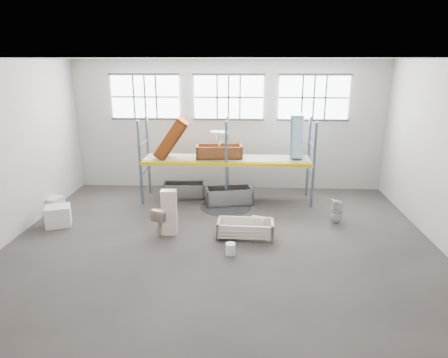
# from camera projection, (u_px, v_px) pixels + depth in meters

# --- Properties ---
(floor) EXTENTS (12.00, 10.00, 0.10)m
(floor) POSITION_uv_depth(u_px,v_px,m) (221.00, 243.00, 11.32)
(floor) COLOR #4E4642
(floor) RESTS_ON ground
(ceiling) EXTENTS (12.00, 10.00, 0.10)m
(ceiling) POSITION_uv_depth(u_px,v_px,m) (221.00, 56.00, 9.84)
(ceiling) COLOR silver
(ceiling) RESTS_ON ground
(wall_back) EXTENTS (12.00, 0.10, 5.00)m
(wall_back) POSITION_uv_depth(u_px,v_px,m) (229.00, 126.00, 15.41)
(wall_back) COLOR #ACA89F
(wall_back) RESTS_ON ground
(wall_front) EXTENTS (12.00, 0.10, 5.00)m
(wall_front) POSITION_uv_depth(u_px,v_px,m) (201.00, 237.00, 5.76)
(wall_front) COLOR #B6B1A8
(wall_front) RESTS_ON ground
(wall_left) EXTENTS (0.10, 10.00, 5.00)m
(wall_left) POSITION_uv_depth(u_px,v_px,m) (2.00, 153.00, 10.88)
(wall_left) COLOR #9E9A92
(wall_left) RESTS_ON ground
(window_left) EXTENTS (2.60, 0.04, 1.60)m
(window_left) POSITION_uv_depth(u_px,v_px,m) (145.00, 97.00, 15.14)
(window_left) COLOR white
(window_left) RESTS_ON wall_back
(window_mid) EXTENTS (2.60, 0.04, 1.60)m
(window_mid) POSITION_uv_depth(u_px,v_px,m) (229.00, 97.00, 14.98)
(window_mid) COLOR white
(window_mid) RESTS_ON wall_back
(window_right) EXTENTS (2.60, 0.04, 1.60)m
(window_right) POSITION_uv_depth(u_px,v_px,m) (314.00, 98.00, 14.83)
(window_right) COLOR white
(window_right) RESTS_ON wall_back
(rack_upright_la) EXTENTS (0.08, 0.08, 3.00)m
(rack_upright_la) POSITION_uv_depth(u_px,v_px,m) (140.00, 163.00, 13.79)
(rack_upright_la) COLOR slate
(rack_upright_la) RESTS_ON floor
(rack_upright_lb) EXTENTS (0.08, 0.08, 3.00)m
(rack_upright_lb) POSITION_uv_depth(u_px,v_px,m) (148.00, 155.00, 14.94)
(rack_upright_lb) COLOR slate
(rack_upright_lb) RESTS_ON floor
(rack_upright_ma) EXTENTS (0.08, 0.08, 3.00)m
(rack_upright_ma) POSITION_uv_depth(u_px,v_px,m) (226.00, 164.00, 13.64)
(rack_upright_ma) COLOR slate
(rack_upright_ma) RESTS_ON floor
(rack_upright_mb) EXTENTS (0.08, 0.08, 3.00)m
(rack_upright_mb) POSITION_uv_depth(u_px,v_px,m) (228.00, 156.00, 14.79)
(rack_upright_mb) COLOR slate
(rack_upright_mb) RESTS_ON floor
(rack_upright_ra) EXTENTS (0.08, 0.08, 3.00)m
(rack_upright_ra) POSITION_uv_depth(u_px,v_px,m) (314.00, 166.00, 13.50)
(rack_upright_ra) COLOR slate
(rack_upright_ra) RESTS_ON floor
(rack_upright_rb) EXTENTS (0.08, 0.08, 3.00)m
(rack_upright_rb) POSITION_uv_depth(u_px,v_px,m) (308.00, 157.00, 14.64)
(rack_upright_rb) COLOR slate
(rack_upright_rb) RESTS_ON floor
(rack_beam_front) EXTENTS (6.00, 0.10, 0.14)m
(rack_beam_front) POSITION_uv_depth(u_px,v_px,m) (226.00, 164.00, 13.64)
(rack_beam_front) COLOR yellow
(rack_beam_front) RESTS_ON floor
(rack_beam_back) EXTENTS (6.00, 0.10, 0.14)m
(rack_beam_back) POSITION_uv_depth(u_px,v_px,m) (228.00, 156.00, 14.79)
(rack_beam_back) COLOR yellow
(rack_beam_back) RESTS_ON floor
(shelf_deck) EXTENTS (5.90, 1.10, 0.03)m
(shelf_deck) POSITION_uv_depth(u_px,v_px,m) (227.00, 158.00, 14.19)
(shelf_deck) COLOR gray
(shelf_deck) RESTS_ON floor
(wet_patch) EXTENTS (1.80, 1.80, 0.00)m
(wet_patch) POSITION_uv_depth(u_px,v_px,m) (226.00, 207.00, 13.89)
(wet_patch) COLOR black
(wet_patch) RESTS_ON floor
(bathtub_beige) EXTENTS (1.65, 0.83, 0.48)m
(bathtub_beige) POSITION_uv_depth(u_px,v_px,m) (245.00, 229.00, 11.54)
(bathtub_beige) COLOR beige
(bathtub_beige) RESTS_ON floor
(cistern_spare) EXTENTS (0.45, 0.32, 0.38)m
(cistern_spare) POSITION_uv_depth(u_px,v_px,m) (258.00, 223.00, 11.84)
(cistern_spare) COLOR beige
(cistern_spare) RESTS_ON bathtub_beige
(sink_in_tub) EXTENTS (0.42, 0.42, 0.13)m
(sink_in_tub) POSITION_uv_depth(u_px,v_px,m) (244.00, 226.00, 11.91)
(sink_in_tub) COLOR #C1ACA2
(sink_in_tub) RESTS_ON bathtub_beige
(toilet_beige) EXTENTS (0.70, 0.90, 0.80)m
(toilet_beige) POSITION_uv_depth(u_px,v_px,m) (164.00, 219.00, 11.82)
(toilet_beige) COLOR beige
(toilet_beige) RESTS_ON floor
(cistern_tall) EXTENTS (0.45, 0.30, 1.36)m
(cistern_tall) POSITION_uv_depth(u_px,v_px,m) (169.00, 212.00, 11.58)
(cistern_tall) COLOR beige
(cistern_tall) RESTS_ON floor
(toilet_white) EXTENTS (0.41, 0.40, 0.77)m
(toilet_white) POSITION_uv_depth(u_px,v_px,m) (337.00, 211.00, 12.47)
(toilet_white) COLOR silver
(toilet_white) RESTS_ON floor
(steel_tub_left) EXTENTS (1.57, 0.79, 0.56)m
(steel_tub_left) POSITION_uv_depth(u_px,v_px,m) (184.00, 190.00, 14.81)
(steel_tub_left) COLOR #94969B
(steel_tub_left) RESTS_ON floor
(steel_tub_right) EXTENTS (1.76, 1.07, 0.60)m
(steel_tub_right) POSITION_uv_depth(u_px,v_px,m) (229.00, 196.00, 14.15)
(steel_tub_right) COLOR #9B9EA2
(steel_tub_right) RESTS_ON floor
(rust_tub_flat) EXTENTS (1.69, 0.91, 0.46)m
(rust_tub_flat) POSITION_uv_depth(u_px,v_px,m) (219.00, 152.00, 14.12)
(rust_tub_flat) COLOR brown
(rust_tub_flat) RESTS_ON shelf_deck
(rust_tub_tilted) EXTENTS (1.26, 0.74, 1.53)m
(rust_tub_tilted) POSITION_uv_depth(u_px,v_px,m) (172.00, 139.00, 13.93)
(rust_tub_tilted) COLOR #90390C
(rust_tub_tilted) RESTS_ON shelf_deck
(sink_on_shelf) EXTENTS (0.68, 0.56, 0.54)m
(sink_on_shelf) POSITION_uv_depth(u_px,v_px,m) (219.00, 145.00, 13.85)
(sink_on_shelf) COLOR white
(sink_on_shelf) RESTS_ON rust_tub_flat
(blue_tub_upright) EXTENTS (0.59, 0.77, 1.52)m
(blue_tub_upright) POSITION_uv_depth(u_px,v_px,m) (297.00, 136.00, 13.89)
(blue_tub_upright) COLOR #9FCCF6
(blue_tub_upright) RESTS_ON shelf_deck
(bucket) EXTENTS (0.28, 0.28, 0.31)m
(bucket) POSITION_uv_depth(u_px,v_px,m) (230.00, 249.00, 10.50)
(bucket) COLOR silver
(bucket) RESTS_ON floor
(carton_near) EXTENTS (0.91, 0.85, 0.63)m
(carton_near) POSITION_uv_depth(u_px,v_px,m) (58.00, 216.00, 12.29)
(carton_near) COLOR silver
(carton_near) RESTS_ON floor
(carton_far) EXTENTS (0.70, 0.70, 0.48)m
(carton_far) POSITION_uv_depth(u_px,v_px,m) (53.00, 204.00, 13.50)
(carton_far) COLOR silver
(carton_far) RESTS_ON floor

